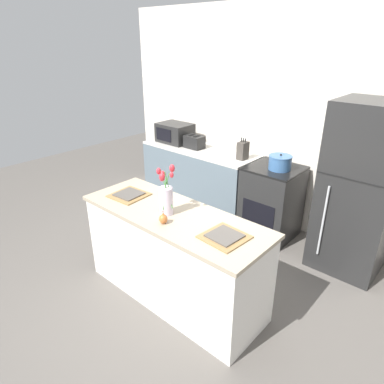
{
  "coord_description": "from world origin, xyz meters",
  "views": [
    {
      "loc": [
        1.88,
        -1.86,
        2.28
      ],
      "look_at": [
        0.0,
        0.25,
        1.01
      ],
      "focal_mm": 32.0,
      "sensor_mm": 36.0,
      "label": 1
    }
  ],
  "objects_px": {
    "refrigerator": "(359,190)",
    "pear_figurine": "(163,218)",
    "knife_block": "(243,151)",
    "microwave": "(175,133)",
    "plate_setting_right": "(225,236)",
    "stove_range": "(271,202)",
    "flower_vase": "(166,197)",
    "cooking_pot": "(280,163)",
    "plate_setting_left": "(129,195)",
    "toaster": "(194,142)"
  },
  "relations": [
    {
      "from": "flower_vase",
      "to": "microwave",
      "type": "relative_size",
      "value": 0.93
    },
    {
      "from": "plate_setting_left",
      "to": "toaster",
      "type": "relative_size",
      "value": 1.21
    },
    {
      "from": "cooking_pot",
      "to": "knife_block",
      "type": "height_order",
      "value": "knife_block"
    },
    {
      "from": "microwave",
      "to": "plate_setting_right",
      "type": "bearing_deg",
      "value": -37.55
    },
    {
      "from": "toaster",
      "to": "cooking_pot",
      "type": "xyz_separation_m",
      "value": [
        1.29,
        0.02,
        -0.0
      ]
    },
    {
      "from": "flower_vase",
      "to": "toaster",
      "type": "relative_size",
      "value": 1.59
    },
    {
      "from": "toaster",
      "to": "pear_figurine",
      "type": "bearing_deg",
      "value": -55.6
    },
    {
      "from": "stove_range",
      "to": "refrigerator",
      "type": "xyz_separation_m",
      "value": [
        0.95,
        0.0,
        0.44
      ]
    },
    {
      "from": "stove_range",
      "to": "refrigerator",
      "type": "distance_m",
      "value": 1.04
    },
    {
      "from": "knife_block",
      "to": "toaster",
      "type": "bearing_deg",
      "value": -177.02
    },
    {
      "from": "refrigerator",
      "to": "plate_setting_right",
      "type": "relative_size",
      "value": 5.23
    },
    {
      "from": "toaster",
      "to": "cooking_pot",
      "type": "distance_m",
      "value": 1.29
    },
    {
      "from": "toaster",
      "to": "microwave",
      "type": "distance_m",
      "value": 0.41
    },
    {
      "from": "plate_setting_right",
      "to": "plate_setting_left",
      "type": "bearing_deg",
      "value": 180.0
    },
    {
      "from": "knife_block",
      "to": "plate_setting_right",
      "type": "bearing_deg",
      "value": -60.09
    },
    {
      "from": "refrigerator",
      "to": "stove_range",
      "type": "bearing_deg",
      "value": -179.96
    },
    {
      "from": "pear_figurine",
      "to": "cooking_pot",
      "type": "height_order",
      "value": "cooking_pot"
    },
    {
      "from": "stove_range",
      "to": "flower_vase",
      "type": "xyz_separation_m",
      "value": [
        -0.14,
        -1.64,
        0.6
      ]
    },
    {
      "from": "plate_setting_right",
      "to": "cooking_pot",
      "type": "bearing_deg",
      "value": 104.27
    },
    {
      "from": "plate_setting_right",
      "to": "knife_block",
      "type": "bearing_deg",
      "value": 119.91
    },
    {
      "from": "flower_vase",
      "to": "plate_setting_right",
      "type": "xyz_separation_m",
      "value": [
        0.61,
        0.02,
        -0.15
      ]
    },
    {
      "from": "flower_vase",
      "to": "cooking_pot",
      "type": "xyz_separation_m",
      "value": [
        0.21,
        1.62,
        -0.07
      ]
    },
    {
      "from": "flower_vase",
      "to": "plate_setting_left",
      "type": "height_order",
      "value": "flower_vase"
    },
    {
      "from": "plate_setting_left",
      "to": "cooking_pot",
      "type": "distance_m",
      "value": 1.77
    },
    {
      "from": "plate_setting_right",
      "to": "microwave",
      "type": "distance_m",
      "value": 2.66
    },
    {
      "from": "refrigerator",
      "to": "plate_setting_right",
      "type": "height_order",
      "value": "refrigerator"
    },
    {
      "from": "pear_figurine",
      "to": "plate_setting_right",
      "type": "bearing_deg",
      "value": 17.12
    },
    {
      "from": "flower_vase",
      "to": "plate_setting_left",
      "type": "xyz_separation_m",
      "value": [
        -0.54,
        0.02,
        -0.15
      ]
    },
    {
      "from": "pear_figurine",
      "to": "microwave",
      "type": "distance_m",
      "value": 2.39
    },
    {
      "from": "knife_block",
      "to": "microwave",
      "type": "bearing_deg",
      "value": -179.93
    },
    {
      "from": "pear_figurine",
      "to": "knife_block",
      "type": "height_order",
      "value": "knife_block"
    },
    {
      "from": "stove_range",
      "to": "pear_figurine",
      "type": "bearing_deg",
      "value": -91.12
    },
    {
      "from": "stove_range",
      "to": "toaster",
      "type": "relative_size",
      "value": 3.22
    },
    {
      "from": "pear_figurine",
      "to": "knife_block",
      "type": "distance_m",
      "value": 1.83
    },
    {
      "from": "refrigerator",
      "to": "pear_figurine",
      "type": "relative_size",
      "value": 15.31
    },
    {
      "from": "flower_vase",
      "to": "plate_setting_right",
      "type": "height_order",
      "value": "flower_vase"
    },
    {
      "from": "flower_vase",
      "to": "toaster",
      "type": "xyz_separation_m",
      "value": [
        -1.09,
        1.6,
        -0.06
      ]
    },
    {
      "from": "flower_vase",
      "to": "cooking_pot",
      "type": "bearing_deg",
      "value": 82.73
    },
    {
      "from": "cooking_pot",
      "to": "toaster",
      "type": "bearing_deg",
      "value": -179.18
    },
    {
      "from": "stove_range",
      "to": "toaster",
      "type": "bearing_deg",
      "value": -178.17
    },
    {
      "from": "plate_setting_left",
      "to": "knife_block",
      "type": "xyz_separation_m",
      "value": [
        0.22,
        1.62,
        0.11
      ]
    },
    {
      "from": "stove_range",
      "to": "knife_block",
      "type": "distance_m",
      "value": 0.72
    },
    {
      "from": "refrigerator",
      "to": "flower_vase",
      "type": "distance_m",
      "value": 1.97
    },
    {
      "from": "refrigerator",
      "to": "flower_vase",
      "type": "xyz_separation_m",
      "value": [
        -1.09,
        -1.64,
        0.16
      ]
    },
    {
      "from": "stove_range",
      "to": "plate_setting_right",
      "type": "relative_size",
      "value": 2.66
    },
    {
      "from": "flower_vase",
      "to": "pear_figurine",
      "type": "distance_m",
      "value": 0.21
    },
    {
      "from": "pear_figurine",
      "to": "microwave",
      "type": "height_order",
      "value": "microwave"
    },
    {
      "from": "refrigerator",
      "to": "pear_figurine",
      "type": "bearing_deg",
      "value": -118.98
    },
    {
      "from": "microwave",
      "to": "cooking_pot",
      "type": "bearing_deg",
      "value": -0.67
    },
    {
      "from": "pear_figurine",
      "to": "plate_setting_left",
      "type": "relative_size",
      "value": 0.34
    }
  ]
}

